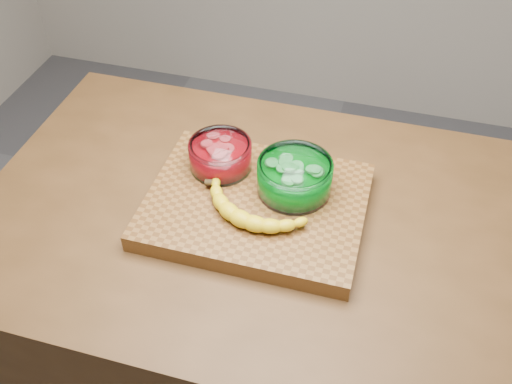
# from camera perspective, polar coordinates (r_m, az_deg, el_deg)

# --- Properties ---
(counter) EXTENTS (1.20, 0.80, 0.90)m
(counter) POSITION_cam_1_polar(r_m,az_deg,el_deg) (1.57, 0.00, -13.48)
(counter) COLOR #4C3017
(counter) RESTS_ON ground
(cutting_board) EXTENTS (0.45, 0.35, 0.04)m
(cutting_board) POSITION_cam_1_polar(r_m,az_deg,el_deg) (1.20, 0.00, -1.37)
(cutting_board) COLOR brown
(cutting_board) RESTS_ON counter
(bowl_red) EXTENTS (0.14, 0.14, 0.06)m
(bowl_red) POSITION_cam_1_polar(r_m,az_deg,el_deg) (1.24, -3.58, 3.68)
(bowl_red) COLOR white
(bowl_red) RESTS_ON cutting_board
(bowl_green) EXTENTS (0.16, 0.16, 0.07)m
(bowl_green) POSITION_cam_1_polar(r_m,az_deg,el_deg) (1.18, 3.87, 1.49)
(bowl_green) COLOR white
(bowl_green) RESTS_ON cutting_board
(banana) EXTENTS (0.25, 0.15, 0.04)m
(banana) POSITION_cam_1_polar(r_m,az_deg,el_deg) (1.14, -0.12, -1.46)
(banana) COLOR gold
(banana) RESTS_ON cutting_board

